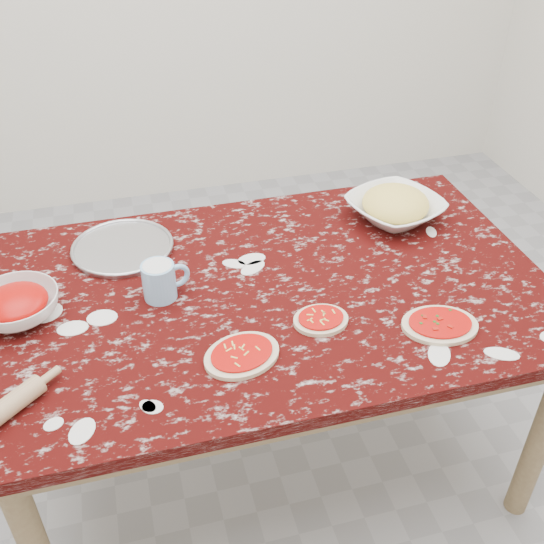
{
  "coord_description": "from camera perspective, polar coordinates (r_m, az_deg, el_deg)",
  "views": [
    {
      "loc": [
        -0.37,
        -1.4,
        1.86
      ],
      "look_at": [
        0.0,
        0.0,
        0.8
      ],
      "focal_mm": 41.8,
      "sensor_mm": 36.0,
      "label": 1
    }
  ],
  "objects": [
    {
      "name": "flour_mug",
      "position": [
        1.79,
        -10.01,
        -0.73
      ],
      "size": [
        0.14,
        0.09,
        0.11
      ],
      "color": "#89BDE8",
      "rests_on": "worktable"
    },
    {
      "name": "ground",
      "position": [
        2.36,
        0.0,
        -15.84
      ],
      "size": [
        4.0,
        4.0,
        0.0
      ],
      "primitive_type": "plane",
      "color": "gray"
    },
    {
      "name": "pizza_left",
      "position": [
        1.6,
        -2.73,
        -7.47
      ],
      "size": [
        0.24,
        0.21,
        0.02
      ],
      "color": "beige",
      "rests_on": "worktable"
    },
    {
      "name": "sauce_bowl",
      "position": [
        1.83,
        -22.01,
        -2.89
      ],
      "size": [
        0.26,
        0.26,
        0.07
      ],
      "primitive_type": "imported",
      "rotation": [
        0.0,
        0.0,
        -0.15
      ],
      "color": "white",
      "rests_on": "worktable"
    },
    {
      "name": "pizza_tray",
      "position": [
        2.03,
        -13.3,
        2.11
      ],
      "size": [
        0.38,
        0.38,
        0.01
      ],
      "primitive_type": "cylinder",
      "rotation": [
        0.0,
        0.0,
        0.28
      ],
      "color": "#B2B2B7",
      "rests_on": "worktable"
    },
    {
      "name": "pizza_mid",
      "position": [
        1.71,
        4.42,
        -4.3
      ],
      "size": [
        0.15,
        0.13,
        0.02
      ],
      "color": "beige",
      "rests_on": "worktable"
    },
    {
      "name": "worktable",
      "position": [
        1.88,
        0.0,
        -3.27
      ],
      "size": [
        1.6,
        1.0,
        0.75
      ],
      "color": "black",
      "rests_on": "ground"
    },
    {
      "name": "cheese_bowl",
      "position": [
        2.16,
        11.01,
        5.59
      ],
      "size": [
        0.38,
        0.38,
        0.07
      ],
      "primitive_type": "imported",
      "rotation": [
        0.0,
        0.0,
        0.35
      ],
      "color": "white",
      "rests_on": "worktable"
    },
    {
      "name": "pizza_right",
      "position": [
        1.74,
        14.87,
        -4.61
      ],
      "size": [
        0.23,
        0.19,
        0.02
      ],
      "color": "beige",
      "rests_on": "worktable"
    }
  ]
}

